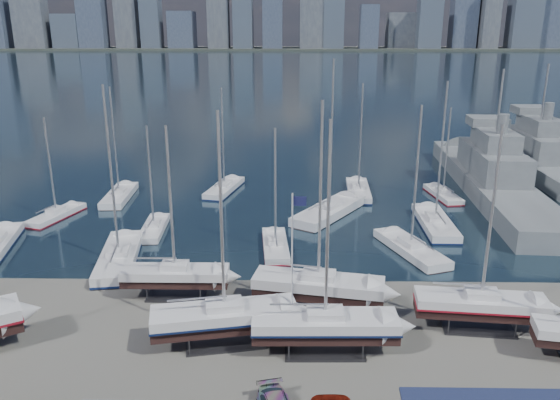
{
  "coord_description": "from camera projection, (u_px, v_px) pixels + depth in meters",
  "views": [
    {
      "loc": [
        3.77,
        -44.17,
        21.39
      ],
      "look_at": [
        2.79,
        8.0,
        5.01
      ],
      "focal_mm": 35.0,
      "sensor_mm": 36.0,
      "label": 1
    }
  ],
  "objects": [
    {
      "name": "sailboat_moored_3",
      "position": [
        119.0,
        259.0,
        52.26
      ],
      "size": [
        5.01,
        12.13,
        17.6
      ],
      "rotation": [
        0.0,
        0.0,
        1.72
      ],
      "color": "black",
      "rests_on": "water"
    },
    {
      "name": "sailboat_moored_6",
      "position": [
        275.0,
        247.0,
        55.29
      ],
      "size": [
        3.11,
        8.85,
        12.99
      ],
      "rotation": [
        0.0,
        0.0,
        1.65
      ],
      "color": "black",
      "rests_on": "water"
    },
    {
      "name": "sailboat_moored_1",
      "position": [
        57.0,
        216.0,
        64.46
      ],
      "size": [
        4.63,
        8.67,
        12.49
      ],
      "rotation": [
        0.0,
        0.0,
        1.28
      ],
      "color": "black",
      "rests_on": "water"
    },
    {
      "name": "sailboat_cradle_6",
      "position": [
        481.0,
        305.0,
        40.09
      ],
      "size": [
        9.71,
        3.61,
        15.38
      ],
      "rotation": [
        0.0,
        0.0,
        -0.1
      ],
      "color": "#2D2D33",
      "rests_on": "ground"
    },
    {
      "name": "sailboat_cradle_4",
      "position": [
        318.0,
        286.0,
        42.81
      ],
      "size": [
        10.57,
        4.74,
        16.62
      ],
      "rotation": [
        0.0,
        0.0,
        -0.19
      ],
      "color": "#2D2D33",
      "rests_on": "ground"
    },
    {
      "name": "water",
      "position": [
        284.0,
        66.0,
        334.83
      ],
      "size": [
        1400.0,
        600.0,
        0.4
      ],
      "primitive_type": "cube",
      "color": "#1A2D3C",
      "rests_on": "ground"
    },
    {
      "name": "skyline",
      "position": [
        280.0,
        11.0,
        565.29
      ],
      "size": [
        639.14,
        43.8,
        107.69
      ],
      "color": "#475166",
      "rests_on": "far_shore"
    },
    {
      "name": "sailboat_moored_4",
      "position": [
        154.0,
        229.0,
        60.16
      ],
      "size": [
        2.76,
        8.29,
        12.34
      ],
      "rotation": [
        0.0,
        0.0,
        1.63
      ],
      "color": "black",
      "rests_on": "water"
    },
    {
      "name": "sailboat_cradle_2",
      "position": [
        175.0,
        275.0,
        45.01
      ],
      "size": [
        8.75,
        2.45,
        14.42
      ],
      "rotation": [
        0.0,
        0.0,
        0.0
      ],
      "color": "#2D2D33",
      "rests_on": "ground"
    },
    {
      "name": "sailboat_cradle_5",
      "position": [
        325.0,
        325.0,
        37.18
      ],
      "size": [
        10.1,
        3.02,
        16.21
      ],
      "rotation": [
        0.0,
        0.0,
        0.02
      ],
      "color": "#2D2D33",
      "rests_on": "ground"
    },
    {
      "name": "sailboat_moored_8",
      "position": [
        358.0,
        192.0,
        73.9
      ],
      "size": [
        3.46,
        10.51,
        15.5
      ],
      "rotation": [
        0.0,
        0.0,
        1.52
      ],
      "color": "black",
      "rests_on": "water"
    },
    {
      "name": "sailboat_moored_5",
      "position": [
        224.0,
        189.0,
        75.14
      ],
      "size": [
        4.9,
        10.26,
        14.79
      ],
      "rotation": [
        0.0,
        0.0,
        1.35
      ],
      "color": "black",
      "rests_on": "water"
    },
    {
      "name": "sailboat_moored_11",
      "position": [
        443.0,
        195.0,
        72.47
      ],
      "size": [
        3.52,
        8.6,
        12.48
      ],
      "rotation": [
        0.0,
        0.0,
        1.72
      ],
      "color": "black",
      "rests_on": "water"
    },
    {
      "name": "ground",
      "position": [
        236.0,
        342.0,
        39.07
      ],
      "size": [
        1400.0,
        1400.0,
        0.0
      ],
      "primitive_type": "plane",
      "color": "#605E59",
      "rests_on": "ground"
    },
    {
      "name": "sailboat_moored_10",
      "position": [
        435.0,
        225.0,
        61.55
      ],
      "size": [
        3.43,
        11.43,
        17.0
      ],
      "rotation": [
        0.0,
        0.0,
        1.55
      ],
      "color": "black",
      "rests_on": "water"
    },
    {
      "name": "sailboat_moored_7",
      "position": [
        329.0,
        213.0,
        65.39
      ],
      "size": [
        9.85,
        12.59,
        19.16
      ],
      "rotation": [
        0.0,
        0.0,
        1.0
      ],
      "color": "black",
      "rests_on": "water"
    },
    {
      "name": "far_shore",
      "position": [
        287.0,
        49.0,
        582.48
      ],
      "size": [
        1400.0,
        80.0,
        2.2
      ],
      "primitive_type": "cube",
      "color": "#2D332D",
      "rests_on": "ground"
    },
    {
      "name": "sailboat_cradle_3",
      "position": [
        225.0,
        317.0,
        38.22
      ],
      "size": [
        10.66,
        4.89,
        16.59
      ],
      "rotation": [
        0.0,
        0.0,
        0.2
      ],
      "color": "#2D2D33",
      "rests_on": "ground"
    },
    {
      "name": "sailboat_moored_2",
      "position": [
        120.0,
        197.0,
        71.74
      ],
      "size": [
        3.38,
        10.28,
        15.31
      ],
      "rotation": [
        0.0,
        0.0,
        1.62
      ],
      "color": "black",
      "rests_on": "water"
    },
    {
      "name": "naval_ship_east",
      "position": [
        490.0,
        180.0,
        74.8
      ],
      "size": [
        10.26,
        45.66,
        18.08
      ],
      "rotation": [
        0.0,
        0.0,
        1.5
      ],
      "color": "slate",
      "rests_on": "water"
    },
    {
      "name": "flagpole",
      "position": [
        293.0,
        259.0,
        37.45
      ],
      "size": [
        0.98,
        0.12,
        11.03
      ],
      "color": "white",
      "rests_on": "ground"
    },
    {
      "name": "sailboat_moored_9",
      "position": [
        411.0,
        250.0,
        54.41
      ],
      "size": [
        6.21,
        10.57,
        15.42
      ],
      "rotation": [
        0.0,
        0.0,
        1.92
      ],
      "color": "black",
      "rests_on": "water"
    },
    {
      "name": "naval_ship_west",
      "position": [
        535.0,
        160.0,
        86.07
      ],
      "size": [
        8.01,
        44.43,
        17.99
      ],
      "rotation": [
        0.0,
        0.0,
        1.55
      ],
      "color": "slate",
      "rests_on": "water"
    }
  ]
}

